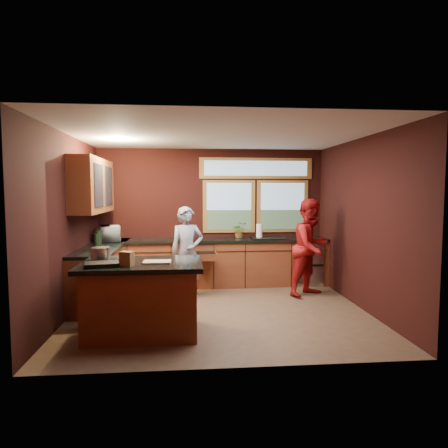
{
  "coord_description": "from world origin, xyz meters",
  "views": [
    {
      "loc": [
        -0.49,
        -6.04,
        1.86
      ],
      "look_at": [
        0.1,
        0.4,
        1.33
      ],
      "focal_mm": 32.0,
      "sensor_mm": 36.0,
      "label": 1
    }
  ],
  "objects": [
    {
      "name": "paper_bag",
      "position": [
        -1.23,
        -1.12,
        1.03
      ],
      "size": [
        0.18,
        0.16,
        0.18
      ],
      "primitive_type": "cube",
      "rotation": [
        0.0,
        0.0,
        -0.35
      ],
      "color": "brown",
      "rests_on": "island"
    },
    {
      "name": "room_shell",
      "position": [
        -0.6,
        0.32,
        1.8
      ],
      "size": [
        4.52,
        4.02,
        2.71
      ],
      "color": "black",
      "rests_on": "ground"
    },
    {
      "name": "potted_plant",
      "position": [
        0.54,
        1.75,
        1.09
      ],
      "size": [
        0.29,
        0.25,
        0.32
      ],
      "primitive_type": "imported",
      "color": "#999999",
      "rests_on": "back_counter"
    },
    {
      "name": "left_counter",
      "position": [
        -1.95,
        0.85,
        0.47
      ],
      "size": [
        0.64,
        2.3,
        0.93
      ],
      "color": "maroon",
      "rests_on": "floor"
    },
    {
      "name": "person_red",
      "position": [
        1.7,
        0.83,
        0.86
      ],
      "size": [
        1.06,
        1.02,
        1.73
      ],
      "primitive_type": "imported",
      "rotation": [
        0.0,
        0.0,
        0.61
      ],
      "color": "maroon",
      "rests_on": "floor"
    },
    {
      "name": "back_counter",
      "position": [
        0.2,
        1.7,
        0.46
      ],
      "size": [
        4.5,
        0.64,
        0.93
      ],
      "color": "maroon",
      "rests_on": "floor"
    },
    {
      "name": "person_grey",
      "position": [
        -0.5,
        0.89,
        0.8
      ],
      "size": [
        0.65,
        0.5,
        1.59
      ],
      "primitive_type": "imported",
      "rotation": [
        0.0,
        0.0,
        0.22
      ],
      "color": "slate",
      "rests_on": "floor"
    },
    {
      "name": "island",
      "position": [
        -1.08,
        -0.87,
        0.48
      ],
      "size": [
        1.55,
        1.05,
        0.95
      ],
      "color": "maroon",
      "rests_on": "floor"
    },
    {
      "name": "black_tray",
      "position": [
        -1.53,
        -1.12,
        0.97
      ],
      "size": [
        0.45,
        0.36,
        0.05
      ],
      "primitive_type": "cube",
      "rotation": [
        0.0,
        0.0,
        0.23
      ],
      "color": "black",
      "rests_on": "island"
    },
    {
      "name": "cutting_board",
      "position": [
        -0.88,
        -0.92,
        0.95
      ],
      "size": [
        0.36,
        0.26,
        0.02
      ],
      "primitive_type": "cube",
      "rotation": [
        0.0,
        0.0,
        -0.02
      ],
      "color": "tan",
      "rests_on": "island"
    },
    {
      "name": "floor",
      "position": [
        0.0,
        0.0,
        0.0
      ],
      "size": [
        4.5,
        4.5,
        0.0
      ],
      "primitive_type": "plane",
      "color": "brown",
      "rests_on": "ground"
    },
    {
      "name": "stock_pot",
      "position": [
        -1.63,
        -0.72,
        1.03
      ],
      "size": [
        0.24,
        0.24,
        0.18
      ],
      "primitive_type": "cylinder",
      "color": "#A7A7AB",
      "rests_on": "island"
    },
    {
      "name": "paper_towel",
      "position": [
        0.92,
        1.7,
        1.07
      ],
      "size": [
        0.12,
        0.12,
        0.28
      ],
      "primitive_type": "cylinder",
      "color": "white",
      "rests_on": "back_counter"
    },
    {
      "name": "microwave",
      "position": [
        -1.92,
        1.5,
        1.08
      ],
      "size": [
        0.46,
        0.59,
        0.29
      ],
      "primitive_type": "imported",
      "rotation": [
        0.0,
        0.0,
        1.79
      ],
      "color": "#999999",
      "rests_on": "left_counter"
    }
  ]
}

